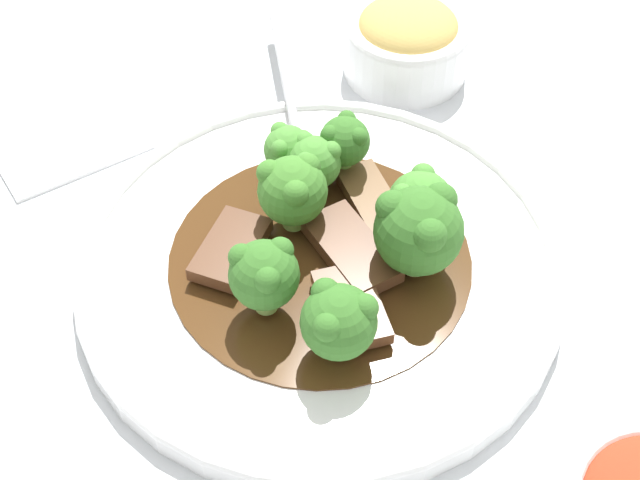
{
  "coord_description": "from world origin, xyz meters",
  "views": [
    {
      "loc": [
        -0.31,
        0.2,
        0.45
      ],
      "look_at": [
        0.0,
        0.0,
        0.03
      ],
      "focal_mm": 50.0,
      "sensor_mm": 36.0,
      "label": 1
    }
  ],
  "objects_px": {
    "broccoli_floret_4": "(264,274)",
    "broccoli_floret_0": "(314,162)",
    "beef_strip_2": "(372,201)",
    "broccoli_floret_7": "(291,190)",
    "broccoli_floret_1": "(419,229)",
    "broccoli_floret_3": "(339,321)",
    "main_plate": "(320,264)",
    "side_bowl_appetizer": "(407,41)",
    "serving_spoon": "(300,146)",
    "beef_strip_1": "(351,307)",
    "broccoli_floret_5": "(345,141)",
    "beef_strip_0": "(231,249)",
    "broccoli_floret_2": "(420,202)",
    "broccoli_floret_6": "(288,149)",
    "beef_strip_3": "(351,249)"
  },
  "relations": [
    {
      "from": "side_bowl_appetizer",
      "to": "broccoli_floret_3",
      "type": "bearing_deg",
      "value": 136.08
    },
    {
      "from": "main_plate",
      "to": "beef_strip_0",
      "type": "distance_m",
      "value": 0.06
    },
    {
      "from": "broccoli_floret_7",
      "to": "broccoli_floret_4",
      "type": "bearing_deg",
      "value": 135.51
    },
    {
      "from": "broccoli_floret_2",
      "to": "serving_spoon",
      "type": "height_order",
      "value": "broccoli_floret_2"
    },
    {
      "from": "broccoli_floret_2",
      "to": "broccoli_floret_5",
      "type": "distance_m",
      "value": 0.07
    },
    {
      "from": "main_plate",
      "to": "broccoli_floret_0",
      "type": "height_order",
      "value": "broccoli_floret_0"
    },
    {
      "from": "broccoli_floret_1",
      "to": "broccoli_floret_3",
      "type": "height_order",
      "value": "broccoli_floret_1"
    },
    {
      "from": "broccoli_floret_5",
      "to": "side_bowl_appetizer",
      "type": "relative_size",
      "value": 0.48
    },
    {
      "from": "broccoli_floret_2",
      "to": "broccoli_floret_3",
      "type": "distance_m",
      "value": 0.1
    },
    {
      "from": "broccoli_floret_2",
      "to": "broccoli_floret_4",
      "type": "height_order",
      "value": "broccoli_floret_4"
    },
    {
      "from": "broccoli_floret_0",
      "to": "broccoli_floret_3",
      "type": "height_order",
      "value": "broccoli_floret_3"
    },
    {
      "from": "main_plate",
      "to": "broccoli_floret_2",
      "type": "height_order",
      "value": "broccoli_floret_2"
    },
    {
      "from": "beef_strip_2",
      "to": "beef_strip_3",
      "type": "height_order",
      "value": "beef_strip_3"
    },
    {
      "from": "broccoli_floret_4",
      "to": "broccoli_floret_0",
      "type": "bearing_deg",
      "value": -48.39
    },
    {
      "from": "beef_strip_2",
      "to": "broccoli_floret_1",
      "type": "xyz_separation_m",
      "value": [
        -0.06,
        0.01,
        0.03
      ]
    },
    {
      "from": "broccoli_floret_2",
      "to": "broccoli_floret_7",
      "type": "distance_m",
      "value": 0.08
    },
    {
      "from": "main_plate",
      "to": "side_bowl_appetizer",
      "type": "distance_m",
      "value": 0.22
    },
    {
      "from": "main_plate",
      "to": "side_bowl_appetizer",
      "type": "relative_size",
      "value": 3.18
    },
    {
      "from": "broccoli_floret_2",
      "to": "side_bowl_appetizer",
      "type": "distance_m",
      "value": 0.19
    },
    {
      "from": "beef_strip_2",
      "to": "broccoli_floret_7",
      "type": "distance_m",
      "value": 0.06
    },
    {
      "from": "main_plate",
      "to": "broccoli_floret_4",
      "type": "bearing_deg",
      "value": 108.92
    },
    {
      "from": "beef_strip_0",
      "to": "broccoli_floret_2",
      "type": "xyz_separation_m",
      "value": [
        -0.05,
        -0.11,
        0.02
      ]
    },
    {
      "from": "broccoli_floret_3",
      "to": "serving_spoon",
      "type": "height_order",
      "value": "broccoli_floret_3"
    },
    {
      "from": "broccoli_floret_3",
      "to": "broccoli_floret_5",
      "type": "xyz_separation_m",
      "value": [
        0.12,
        -0.08,
        0.0
      ]
    },
    {
      "from": "broccoli_floret_5",
      "to": "beef_strip_0",
      "type": "bearing_deg",
      "value": 102.72
    },
    {
      "from": "beef_strip_3",
      "to": "broccoli_floret_7",
      "type": "relative_size",
      "value": 1.34
    },
    {
      "from": "broccoli_floret_1",
      "to": "broccoli_floret_4",
      "type": "relative_size",
      "value": 1.17
    },
    {
      "from": "beef_strip_0",
      "to": "beef_strip_2",
      "type": "height_order",
      "value": "beef_strip_0"
    },
    {
      "from": "broccoli_floret_4",
      "to": "main_plate",
      "type": "bearing_deg",
      "value": -71.08
    },
    {
      "from": "main_plate",
      "to": "side_bowl_appetizer",
      "type": "height_order",
      "value": "side_bowl_appetizer"
    },
    {
      "from": "broccoli_floret_1",
      "to": "broccoli_floret_4",
      "type": "distance_m",
      "value": 0.1
    },
    {
      "from": "broccoli_floret_1",
      "to": "serving_spoon",
      "type": "height_order",
      "value": "broccoli_floret_1"
    },
    {
      "from": "beef_strip_2",
      "to": "broccoli_floret_3",
      "type": "distance_m",
      "value": 0.12
    },
    {
      "from": "beef_strip_1",
      "to": "broccoli_floret_7",
      "type": "bearing_deg",
      "value": -5.0
    },
    {
      "from": "main_plate",
      "to": "broccoli_floret_3",
      "type": "distance_m",
      "value": 0.08
    },
    {
      "from": "beef_strip_3",
      "to": "broccoli_floret_6",
      "type": "distance_m",
      "value": 0.08
    },
    {
      "from": "main_plate",
      "to": "broccoli_floret_6",
      "type": "xyz_separation_m",
      "value": [
        0.07,
        -0.02,
        0.03
      ]
    },
    {
      "from": "broccoli_floret_6",
      "to": "serving_spoon",
      "type": "bearing_deg",
      "value": -49.65
    },
    {
      "from": "broccoli_floret_0",
      "to": "broccoli_floret_2",
      "type": "xyz_separation_m",
      "value": [
        -0.07,
        -0.03,
        0.0
      ]
    },
    {
      "from": "broccoli_floret_5",
      "to": "broccoli_floret_6",
      "type": "relative_size",
      "value": 1.14
    },
    {
      "from": "main_plate",
      "to": "broccoli_floret_1",
      "type": "bearing_deg",
      "value": -130.53
    },
    {
      "from": "beef_strip_2",
      "to": "broccoli_floret_4",
      "type": "distance_m",
      "value": 0.11
    },
    {
      "from": "broccoli_floret_1",
      "to": "side_bowl_appetizer",
      "type": "distance_m",
      "value": 0.22
    },
    {
      "from": "beef_strip_3",
      "to": "broccoli_floret_5",
      "type": "bearing_deg",
      "value": -29.85
    },
    {
      "from": "beef_strip_1",
      "to": "broccoli_floret_0",
      "type": "relative_size",
      "value": 1.54
    },
    {
      "from": "beef_strip_2",
      "to": "broccoli_floret_7",
      "type": "relative_size",
      "value": 1.32
    },
    {
      "from": "broccoli_floret_2",
      "to": "broccoli_floret_4",
      "type": "relative_size",
      "value": 0.96
    },
    {
      "from": "broccoli_floret_0",
      "to": "side_bowl_appetizer",
      "type": "xyz_separation_m",
      "value": [
        0.09,
        -0.14,
        -0.02
      ]
    },
    {
      "from": "broccoli_floret_2",
      "to": "broccoli_floret_3",
      "type": "xyz_separation_m",
      "value": [
        -0.05,
        0.09,
        -0.0
      ]
    },
    {
      "from": "broccoli_floret_2",
      "to": "broccoli_floret_5",
      "type": "height_order",
      "value": "broccoli_floret_2"
    }
  ]
}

